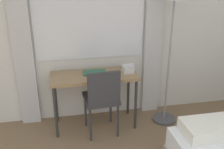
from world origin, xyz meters
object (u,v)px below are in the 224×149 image
desk (94,80)px  desk_chair (102,97)px  telephone (128,68)px  book (95,72)px  standing_lamp (174,6)px

desk → desk_chair: (0.06, -0.23, -0.13)m
desk_chair → telephone: bearing=27.8°
desk → desk_chair: size_ratio=1.22×
desk_chair → book: bearing=95.8°
desk → telephone: size_ratio=6.96×
desk_chair → standing_lamp: standing_lamp is taller
desk_chair → standing_lamp: bearing=5.8°
standing_lamp → desk: bearing=175.6°
desk_chair → book: size_ratio=3.04×
desk → telephone: bearing=0.4°
telephone → book: size_ratio=0.53×
standing_lamp → book: size_ratio=6.41×
desk_chair → book: desk_chair is taller
desk_chair → book: (-0.05, 0.27, 0.22)m
desk → book: book is taller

